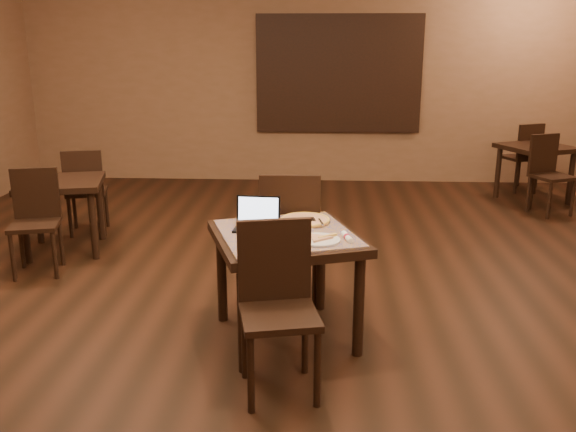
# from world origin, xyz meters

# --- Properties ---
(ground) EXTENTS (10.00, 10.00, 0.00)m
(ground) POSITION_xyz_m (0.00, 0.00, 0.00)
(ground) COLOR black
(ground) RESTS_ON ground
(wall_back) EXTENTS (8.00, 0.02, 3.00)m
(wall_back) POSITION_xyz_m (0.00, 5.00, 1.50)
(wall_back) COLOR brown
(wall_back) RESTS_ON ground
(mural) EXTENTS (2.34, 0.05, 1.64)m
(mural) POSITION_xyz_m (0.50, 4.96, 1.55)
(mural) COLOR #265F8E
(mural) RESTS_ON wall_back
(tiled_table) EXTENTS (1.17, 1.17, 0.76)m
(tiled_table) POSITION_xyz_m (0.03, -0.04, 0.66)
(tiled_table) COLOR black
(tiled_table) RESTS_ON ground
(chair_main_near) EXTENTS (0.51, 0.51, 1.00)m
(chair_main_near) POSITION_xyz_m (0.01, -0.66, 0.56)
(chair_main_near) COLOR black
(chair_main_near) RESTS_ON ground
(chair_main_far) EXTENTS (0.46, 0.46, 1.05)m
(chair_main_far) POSITION_xyz_m (0.03, 0.56, 0.59)
(chair_main_far) COLOR black
(chair_main_far) RESTS_ON ground
(laptop) EXTENTS (0.32, 0.25, 0.21)m
(laptop) POSITION_xyz_m (-0.17, 0.05, 0.82)
(laptop) COLOR black
(laptop) RESTS_ON tiled_table
(plate) EXTENTS (0.27, 0.27, 0.01)m
(plate) POSITION_xyz_m (0.25, -0.22, 0.77)
(plate) COLOR white
(plate) RESTS_ON tiled_table
(pizza_slice) EXTENTS (0.26, 0.26, 0.02)m
(pizza_slice) POSITION_xyz_m (0.25, -0.22, 0.79)
(pizza_slice) COLOR beige
(pizza_slice) RESTS_ON plate
(pizza_pan) EXTENTS (0.36, 0.36, 0.01)m
(pizza_pan) POSITION_xyz_m (0.15, 0.20, 0.77)
(pizza_pan) COLOR silver
(pizza_pan) RESTS_ON tiled_table
(pizza_whole) EXTENTS (0.35, 0.35, 0.02)m
(pizza_whole) POSITION_xyz_m (0.15, 0.20, 0.78)
(pizza_whole) COLOR beige
(pizza_whole) RESTS_ON pizza_pan
(spatula) EXTENTS (0.14, 0.26, 0.01)m
(spatula) POSITION_xyz_m (0.17, 0.18, 0.79)
(spatula) COLOR silver
(spatula) RESTS_ON pizza_whole
(napkin_roll) EXTENTS (0.07, 0.17, 0.04)m
(napkin_roll) POSITION_xyz_m (0.43, -0.18, 0.78)
(napkin_roll) COLOR white
(napkin_roll) RESTS_ON tiled_table
(other_table_a) EXTENTS (1.02, 1.02, 0.72)m
(other_table_a) POSITION_xyz_m (3.00, 3.92, 0.60)
(other_table_a) COLOR black
(other_table_a) RESTS_ON ground
(other_table_a_chair_near) EXTENTS (0.53, 0.53, 0.94)m
(other_table_a_chair_near) POSITION_xyz_m (2.97, 3.36, 0.53)
(other_table_a_chair_near) COLOR black
(other_table_a_chair_near) RESTS_ON ground
(other_table_a_chair_far) EXTENTS (0.53, 0.53, 0.94)m
(other_table_a_chair_far) POSITION_xyz_m (3.03, 4.47, 0.53)
(other_table_a_chair_far) COLOR black
(other_table_a_chair_far) RESTS_ON ground
(other_table_b) EXTENTS (0.92, 0.92, 0.71)m
(other_table_b) POSITION_xyz_m (-2.23, 1.67, 0.59)
(other_table_b) COLOR black
(other_table_b) RESTS_ON ground
(other_table_b_chair_near) EXTENTS (0.48, 0.48, 0.92)m
(other_table_b_chair_near) POSITION_xyz_m (-2.25, 1.13, 0.52)
(other_table_b_chair_near) COLOR black
(other_table_b_chair_near) RESTS_ON ground
(other_table_b_chair_far) EXTENTS (0.48, 0.48, 0.92)m
(other_table_b_chair_far) POSITION_xyz_m (-2.21, 2.21, 0.52)
(other_table_b_chair_far) COLOR black
(other_table_b_chair_far) RESTS_ON ground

